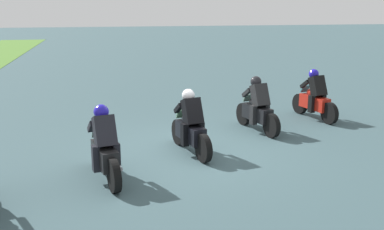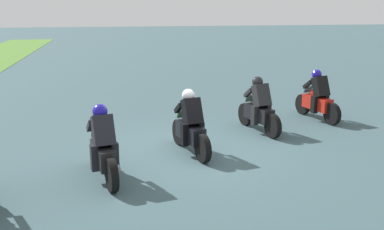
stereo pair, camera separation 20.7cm
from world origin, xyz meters
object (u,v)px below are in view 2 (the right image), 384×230
Objects in this scene: rider_lane_c at (191,127)px; rider_lane_a at (318,99)px; rider_lane_b at (259,109)px; rider_lane_d at (103,149)px.

rider_lane_a is at bearing -73.87° from rider_lane_c.
rider_lane_a is 2.36m from rider_lane_b.
rider_lane_b is at bearing 101.60° from rider_lane_a.
rider_lane_b and rider_lane_d have the same top height.
rider_lane_a and rider_lane_b have the same top height.
rider_lane_a and rider_lane_c have the same top height.
rider_lane_a is at bearing -79.59° from rider_lane_b.
rider_lane_b is 1.00× the size of rider_lane_d.
rider_lane_c is 2.34m from rider_lane_d.
rider_lane_b is 1.00× the size of rider_lane_c.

